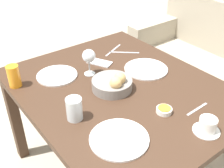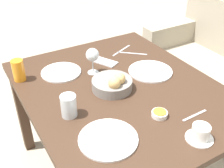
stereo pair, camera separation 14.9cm
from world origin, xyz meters
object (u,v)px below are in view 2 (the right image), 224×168
at_px(plate_near_right, 108,139).
at_px(knife_silver, 132,53).
at_px(plate_near_left, 61,72).
at_px(plate_far_center, 150,71).
at_px(spoon_coffee, 195,115).
at_px(bread_basket, 113,84).
at_px(juice_glass, 18,70).
at_px(wine_glass, 92,56).
at_px(jam_bowl_honey, 160,114).
at_px(fork_silver, 121,50).
at_px(cell_phone, 105,62).
at_px(water_tumbler, 69,106).
at_px(coffee_cup, 200,133).

xyz_separation_m(plate_near_right, knife_silver, (-0.62, 0.54, -0.00)).
bearing_deg(plate_near_left, plate_far_center, 60.93).
relative_size(knife_silver, spoon_coffee, 1.05).
distance_m(bread_basket, plate_far_center, 0.29).
height_order(juice_glass, wine_glass, wine_glass).
relative_size(jam_bowl_honey, knife_silver, 0.48).
distance_m(plate_near_right, wine_glass, 0.57).
height_order(plate_near_left, fork_silver, plate_near_left).
relative_size(bread_basket, jam_bowl_honey, 2.86).
height_order(plate_far_center, wine_glass, wine_glass).
relative_size(jam_bowl_honey, cell_phone, 0.45).
relative_size(plate_near_left, juice_glass, 1.89).
xyz_separation_m(bread_basket, water_tumbler, (0.08, -0.28, 0.02)).
distance_m(wine_glass, spoon_coffee, 0.64).
relative_size(plate_far_center, jam_bowl_honey, 3.41).
xyz_separation_m(fork_silver, spoon_coffee, (0.76, -0.07, 0.00)).
bearing_deg(juice_glass, water_tumbler, 15.02).
bearing_deg(spoon_coffee, juice_glass, -139.70).
relative_size(water_tumbler, jam_bowl_honey, 1.45).
relative_size(wine_glass, coffee_cup, 1.32).
distance_m(water_tumbler, cell_phone, 0.54).
relative_size(fork_silver, spoon_coffee, 1.25).
distance_m(plate_far_center, cell_phone, 0.29).
bearing_deg(plate_far_center, wine_glass, -118.61).
distance_m(jam_bowl_honey, knife_silver, 0.65).
bearing_deg(plate_near_left, bread_basket, 29.91).
distance_m(plate_far_center, knife_silver, 0.26).
distance_m(plate_near_left, juice_glass, 0.24).
distance_m(juice_glass, jam_bowl_honey, 0.81).
bearing_deg(bread_basket, spoon_coffee, 29.80).
height_order(wine_glass, coffee_cup, wine_glass).
bearing_deg(knife_silver, cell_phone, -84.99).
bearing_deg(water_tumbler, spoon_coffee, 59.27).
height_order(bread_basket, wine_glass, wine_glass).
bearing_deg(fork_silver, coffee_cup, -10.48).
bearing_deg(jam_bowl_honey, water_tumbler, -121.25).
relative_size(plate_near_left, plate_far_center, 0.90).
bearing_deg(bread_basket, knife_silver, 132.76).
bearing_deg(plate_near_right, plate_far_center, 126.41).
bearing_deg(knife_silver, jam_bowl_honey, -22.61).
xyz_separation_m(juice_glass, cell_phone, (0.06, 0.51, -0.06)).
xyz_separation_m(knife_silver, spoon_coffee, (0.68, -0.11, 0.00)).
xyz_separation_m(plate_near_right, coffee_cup, (0.19, 0.33, 0.03)).
distance_m(plate_near_left, cell_phone, 0.28).
bearing_deg(jam_bowl_honey, spoon_coffee, 60.60).
bearing_deg(coffee_cup, wine_glass, -169.25).
xyz_separation_m(plate_near_left, knife_silver, (0.00, 0.50, -0.00)).
distance_m(juice_glass, wine_glass, 0.42).
bearing_deg(plate_far_center, spoon_coffee, -8.59).
relative_size(plate_near_right, fork_silver, 1.38).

